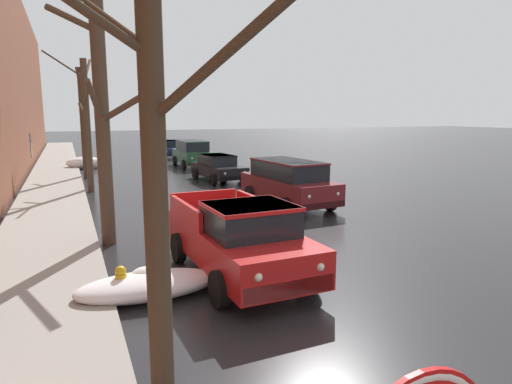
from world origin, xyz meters
TOP-DOWN VIEW (x-y plane):
  - left_sidewalk_slab at (-5.89, 18.00)m, footprint 2.73×80.00m
  - snow_bank_near_corner_left at (-4.10, 30.02)m, footprint 2.30×1.14m
  - snow_bank_along_left_kerb at (4.13, 29.97)m, footprint 2.08×1.48m
  - snow_bank_near_corner_right at (3.97, 20.66)m, footprint 1.83×1.07m
  - snow_bank_along_right_kerb at (-3.87, 6.86)m, footprint 2.80×1.21m
  - snow_bank_far_right_pile at (3.59, 15.14)m, footprint 1.61×1.36m
  - bare_tree_at_the_corner at (-4.26, 3.44)m, footprint 3.37×3.53m
  - bare_tree_second_along_sidewalk at (-4.24, 11.10)m, footprint 2.52×3.29m
  - bare_tree_mid_block at (-4.25, 20.41)m, footprint 2.14×2.95m
  - bare_tree_far_down_block at (-4.23, 25.32)m, footprint 0.58×1.94m
  - pickup_truck_red_approaching_near_lane at (-1.76, 7.23)m, footprint 2.31×4.95m
  - suv_maroon_parked_kerbside_close at (2.75, 13.74)m, footprint 2.37×4.89m
  - sedan_black_parked_kerbside_mid at (2.31, 21.25)m, footprint 2.18×4.26m
  - suv_green_parked_far_down_block at (2.70, 28.06)m, footprint 2.05×4.48m
  - sedan_darkblue_queued_behind_truck at (2.66, 35.39)m, footprint 2.04×4.42m
  - fire_hydrant at (-4.36, 6.87)m, footprint 0.42×0.22m

SIDE VIEW (x-z plane):
  - left_sidewalk_slab at x=-5.89m, z-range 0.00..0.14m
  - snow_bank_along_right_kerb at x=-3.87m, z-range -0.04..0.54m
  - snow_bank_near_corner_right at x=3.97m, z-range -0.06..0.60m
  - snow_bank_along_left_kerb at x=4.13m, z-range 0.00..0.57m
  - snow_bank_far_right_pile at x=3.59m, z-range -0.01..0.69m
  - fire_hydrant at x=-4.36m, z-range 0.00..0.71m
  - snow_bank_near_corner_left at x=-4.10m, z-range -0.01..0.78m
  - sedan_black_parked_kerbside_mid at x=2.31m, z-range 0.04..1.46m
  - sedan_darkblue_queued_behind_truck at x=2.66m, z-range 0.04..1.46m
  - pickup_truck_red_approaching_near_lane at x=-1.76m, z-range 0.00..1.76m
  - suv_green_parked_far_down_block at x=2.70m, z-range 0.08..1.90m
  - suv_maroon_parked_kerbside_close at x=2.75m, z-range 0.08..1.90m
  - bare_tree_far_down_block at x=-4.23m, z-range 0.10..6.36m
  - bare_tree_mid_block at x=-4.25m, z-range 0.14..6.54m
  - bare_tree_at_the_corner at x=-4.26m, z-range 0.18..6.67m
  - bare_tree_second_along_sidewalk at x=-4.24m, z-range 0.20..7.51m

